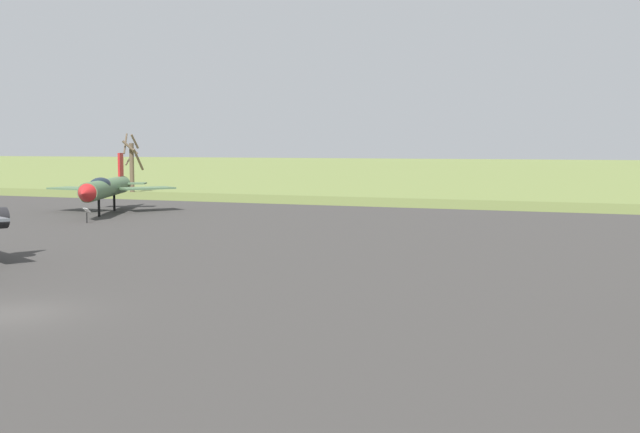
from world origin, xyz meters
TOP-DOWN VIEW (x-y plane):
  - ground_plane at (0.00, 0.00)m, footprint 600.00×600.00m
  - asphalt_apron at (0.00, 17.75)m, footprint 106.25×59.17m
  - grass_verge_strip at (0.00, 53.33)m, footprint 166.25×12.00m
  - jet_fighter_rear_left at (-20.51, 32.49)m, footprint 9.64×14.11m
  - info_placard_rear_left at (-17.16, 25.79)m, footprint 0.55×0.41m
  - bare_tree_far_left at (-36.11, 58.29)m, footprint 2.25×2.28m

SIDE VIEW (x-z plane):
  - ground_plane at x=0.00m, z-range 0.00..0.00m
  - asphalt_apron at x=0.00m, z-range 0.00..0.05m
  - grass_verge_strip at x=0.00m, z-range 0.00..0.06m
  - info_placard_rear_left at x=-17.16m, z-range 0.14..1.25m
  - jet_fighter_rear_left at x=-20.51m, z-range -0.28..4.56m
  - bare_tree_far_left at x=-36.11m, z-range 0.04..6.95m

